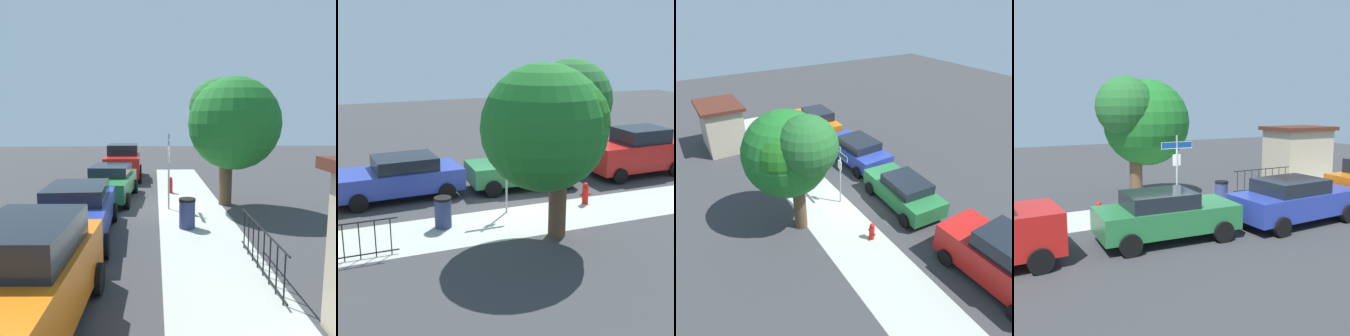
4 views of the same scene
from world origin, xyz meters
TOP-DOWN VIEW (x-y plane):
  - ground_plane at (0.00, 0.00)m, footprint 60.00×60.00m
  - sidewalk_strip at (2.00, 1.30)m, footprint 24.00×2.60m
  - street_sign at (0.36, 0.40)m, footprint 1.26×0.07m
  - shade_tree at (-0.05, 2.91)m, footprint 4.05×3.57m
  - car_red at (-6.58, -2.00)m, footprint 4.27×2.27m
  - car_green at (-1.32, -2.07)m, footprint 4.33×2.23m
  - car_blue at (3.44, -2.48)m, footprint 4.67×2.33m
  - car_orange at (8.23, -2.25)m, footprint 4.49×2.08m
  - iron_fence at (5.94, 2.30)m, footprint 3.30×0.04m
  - utility_shed at (9.59, 3.80)m, footprint 3.48×2.55m
  - fire_hydrant at (-2.58, 0.60)m, footprint 0.42×0.22m
  - trash_bin at (2.68, 0.90)m, footprint 0.55×0.55m

SIDE VIEW (x-z plane):
  - ground_plane at x=0.00m, z-range 0.00..0.00m
  - sidewalk_strip at x=2.00m, z-range 0.00..0.00m
  - fire_hydrant at x=-2.58m, z-range -0.01..0.77m
  - trash_bin at x=2.68m, z-range 0.00..0.98m
  - iron_fence at x=5.94m, z-range 0.02..1.09m
  - car_green at x=-1.32m, z-range 0.03..1.54m
  - car_blue at x=3.44m, z-range 0.03..1.60m
  - car_orange at x=8.23m, z-range 0.00..1.93m
  - car_red at x=-6.58m, z-range 0.00..2.02m
  - utility_shed at x=9.59m, z-range 0.03..2.96m
  - street_sign at x=0.36m, z-range 0.53..3.50m
  - shade_tree at x=-0.05m, z-range 0.88..6.08m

